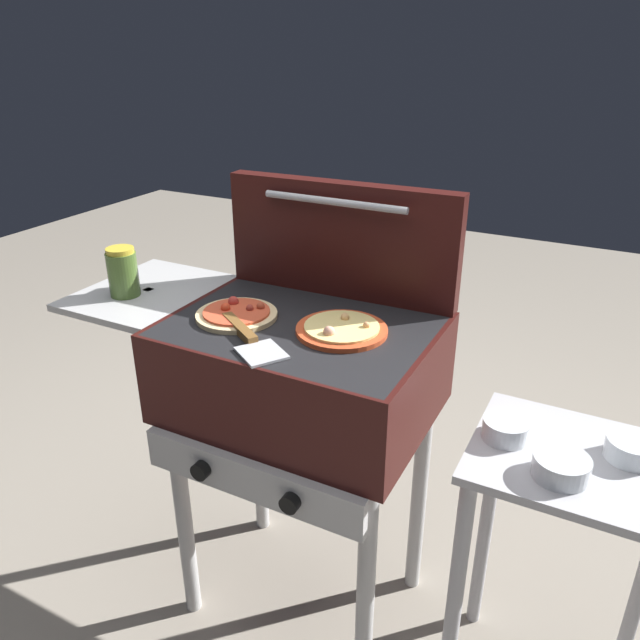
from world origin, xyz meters
name	(u,v)px	position (x,y,z in m)	size (l,w,h in m)	color
ground_plane	(305,593)	(0.00, 0.00, 0.00)	(8.00, 8.00, 0.00)	gray
grill	(297,375)	(-0.01, 0.00, 0.76)	(0.96, 0.53, 0.90)	#38110F
grill_lid_open	(341,240)	(0.00, 0.21, 1.05)	(0.63, 0.09, 0.30)	#38110F
pizza_pepperoni	(237,314)	(-0.16, -0.04, 0.91)	(0.20, 0.20, 0.04)	beige
pizza_cheese	(341,330)	(0.11, 0.00, 0.91)	(0.22, 0.22, 0.04)	#C64723
sauce_jar	(123,272)	(-0.51, -0.06, 0.96)	(0.08, 0.08, 0.13)	#4C6B2D
spatula	(249,338)	(-0.06, -0.14, 0.91)	(0.25, 0.19, 0.02)	#B7BABF
prep_table	(564,534)	(0.66, 0.00, 0.53)	(0.44, 0.36, 0.73)	#B2B2B7
topping_bowl_near	(561,467)	(0.63, -0.08, 0.75)	(0.11, 0.11, 0.04)	silver
topping_bowl_far	(505,431)	(0.50, 0.00, 0.75)	(0.10, 0.10, 0.04)	silver
topping_bowl_middle	(632,450)	(0.75, 0.05, 0.75)	(0.11, 0.11, 0.04)	silver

